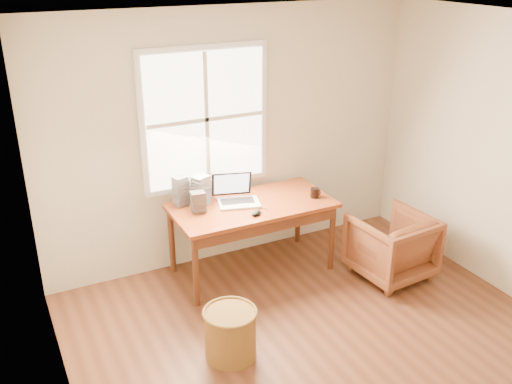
% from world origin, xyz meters
% --- Properties ---
extents(room_shell, '(4.04, 4.54, 2.64)m').
position_xyz_m(room_shell, '(-0.02, 0.16, 1.32)').
color(room_shell, brown).
rests_on(room_shell, ground).
extents(desk, '(1.60, 0.80, 0.04)m').
position_xyz_m(desk, '(0.00, 1.80, 0.73)').
color(desk, brown).
rests_on(desk, room_shell).
extents(armchair, '(0.76, 0.78, 0.66)m').
position_xyz_m(armchair, '(1.21, 1.09, 0.33)').
color(armchair, brown).
rests_on(armchair, room_shell).
extents(wicker_stool, '(0.54, 0.54, 0.42)m').
position_xyz_m(wicker_stool, '(-0.76, 0.66, 0.21)').
color(wicker_stool, brown).
rests_on(wicker_stool, room_shell).
extents(laptop, '(0.51, 0.53, 0.31)m').
position_xyz_m(laptop, '(-0.12, 1.85, 0.90)').
color(laptop, silver).
rests_on(laptop, desk).
extents(mouse, '(0.13, 0.11, 0.04)m').
position_xyz_m(mouse, '(-0.08, 1.55, 0.77)').
color(mouse, black).
rests_on(mouse, desk).
extents(coffee_mug, '(0.11, 0.11, 0.10)m').
position_xyz_m(coffee_mug, '(0.64, 1.66, 0.80)').
color(coffee_mug, black).
rests_on(coffee_mug, desk).
extents(cd_stack_a, '(0.19, 0.18, 0.30)m').
position_xyz_m(cd_stack_a, '(-0.45, 2.01, 0.90)').
color(cd_stack_a, '#AEB4BA').
rests_on(cd_stack_a, desk).
extents(cd_stack_b, '(0.14, 0.13, 0.20)m').
position_xyz_m(cd_stack_b, '(-0.54, 1.87, 0.85)').
color(cd_stack_b, '#25252A').
rests_on(cd_stack_b, desk).
extents(cd_stack_c, '(0.16, 0.15, 0.30)m').
position_xyz_m(cd_stack_c, '(-0.63, 2.08, 0.90)').
color(cd_stack_c, '#A4A2B0').
rests_on(cd_stack_c, desk).
extents(cd_stack_d, '(0.19, 0.17, 0.20)m').
position_xyz_m(cd_stack_d, '(-0.44, 2.04, 0.85)').
color(cd_stack_d, '#ABAEB6').
rests_on(cd_stack_d, desk).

